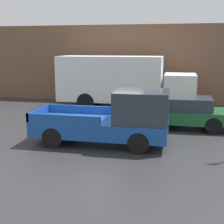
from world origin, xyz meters
TOP-DOWN VIEW (x-y plane):
  - ground_plane at (0.00, 0.00)m, footprint 60.00×60.00m
  - building_wall at (0.00, 9.03)m, footprint 28.00×0.15m
  - pickup_truck at (0.34, -0.68)m, footprint 5.26×2.06m
  - car at (2.82, 2.47)m, footprint 4.88×1.88m
  - delivery_truck at (-0.75, 6.54)m, footprint 8.25×2.44m
  - newspaper_box at (2.32, 8.71)m, footprint 0.45×0.40m

SIDE VIEW (x-z plane):
  - ground_plane at x=0.00m, z-range 0.00..0.00m
  - newspaper_box at x=2.32m, z-range 0.00..1.06m
  - car at x=2.82m, z-range 0.03..1.50m
  - pickup_truck at x=0.34m, z-range -0.08..2.07m
  - delivery_truck at x=-0.75m, z-range 0.14..3.35m
  - building_wall at x=0.00m, z-range 0.00..5.23m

